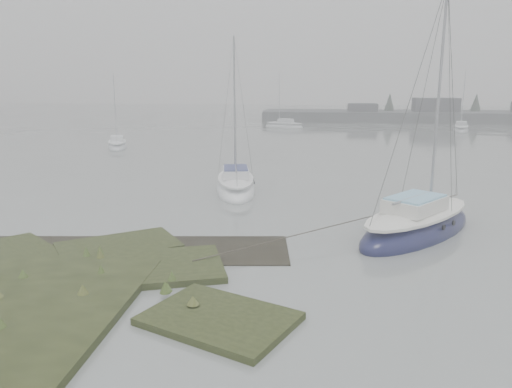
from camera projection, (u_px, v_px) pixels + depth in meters
The scene contains 7 objects.
ground at pixel (278, 150), 41.85m from camera, with size 160.00×160.00×0.00m, color gray.
far_shoreline at pixel (484, 116), 69.79m from camera, with size 60.00×8.00×4.15m.
sailboat_main at pixel (417, 226), 19.13m from camera, with size 6.31×6.96×10.01m.
sailboat_white at pixel (236, 186), 26.53m from camera, with size 3.04×6.38×8.65m.
sailboat_far_a at pixel (117, 145), 43.29m from camera, with size 3.17×5.10×6.84m.
sailboat_far_b at pixel (461, 129), 57.07m from camera, with size 2.95×5.50×7.39m.
sailboat_far_c at pixel (284, 126), 61.09m from camera, with size 5.38×3.66×7.26m.
Camera 1 is at (2.59, -11.57, 5.82)m, focal length 35.00 mm.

